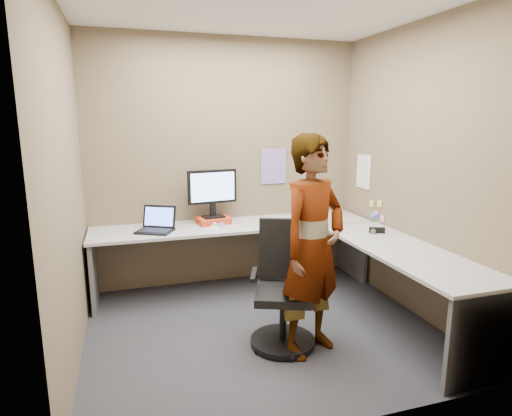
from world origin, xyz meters
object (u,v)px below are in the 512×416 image
object	(u,v)px
office_chair	(283,295)
monitor	(212,189)
desk	(293,249)
person	(313,247)

from	to	relation	value
office_chair	monitor	bearing A→B (deg)	124.43
desk	person	world-z (taller)	person
desk	office_chair	world-z (taller)	office_chair
desk	office_chair	distance (m)	0.74
monitor	office_chair	distance (m)	1.54
person	office_chair	bearing A→B (deg)	107.84
office_chair	person	size ratio (longest dim) A/B	0.58
office_chair	person	distance (m)	0.52
desk	monitor	xyz separation A→B (m)	(-0.64, 0.71, 0.51)
desk	monitor	distance (m)	1.08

